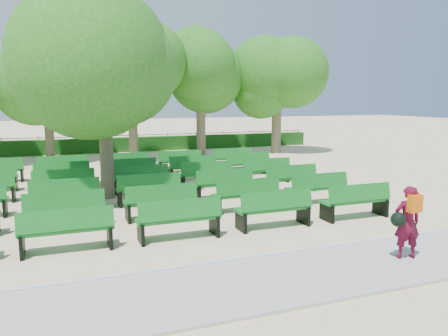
% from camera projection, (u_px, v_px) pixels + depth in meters
% --- Properties ---
extents(ground, '(120.00, 120.00, 0.00)m').
position_uv_depth(ground, '(181.00, 197.00, 14.95)').
color(ground, beige).
extents(paving, '(30.00, 2.20, 0.06)m').
position_uv_depth(paving, '(285.00, 279.00, 8.11)').
color(paving, '#ADADA8').
rests_on(paving, ground).
extents(curb, '(30.00, 0.12, 0.10)m').
position_uv_depth(curb, '(259.00, 257.00, 9.17)').
color(curb, silver).
rests_on(curb, ground).
extents(hedge, '(26.00, 0.70, 0.90)m').
position_uv_depth(hedge, '(123.00, 145.00, 27.81)').
color(hedge, '#184C13').
rests_on(hedge, ground).
extents(fence, '(26.00, 0.10, 1.02)m').
position_uv_depth(fence, '(123.00, 151.00, 28.25)').
color(fence, black).
rests_on(fence, ground).
extents(tree_line, '(21.80, 6.80, 7.04)m').
position_uv_depth(tree_line, '(134.00, 160.00, 24.18)').
color(tree_line, '#2E731F').
rests_on(tree_line, ground).
extents(bench_array, '(2.00, 0.63, 1.26)m').
position_uv_depth(bench_array, '(144.00, 194.00, 14.93)').
color(bench_array, '#136F20').
rests_on(bench_array, ground).
extents(tree_among, '(4.72, 4.72, 6.45)m').
position_uv_depth(tree_among, '(103.00, 69.00, 14.24)').
color(tree_among, brown).
rests_on(tree_among, ground).
extents(person, '(0.75, 0.49, 1.53)m').
position_uv_depth(person, '(407.00, 221.00, 8.96)').
color(person, '#4E0B1F').
rests_on(person, ground).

